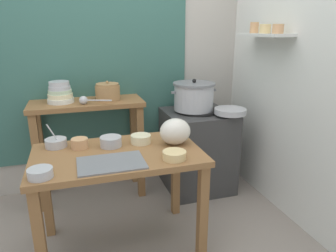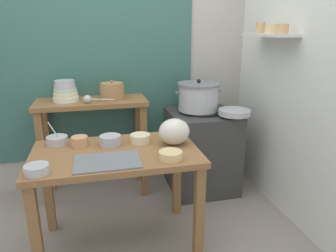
{
  "view_description": "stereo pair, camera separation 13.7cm",
  "coord_description": "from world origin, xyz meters",
  "px_view_note": "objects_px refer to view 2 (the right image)",
  "views": [
    {
      "loc": [
        -0.27,
        -1.87,
        1.5
      ],
      "look_at": [
        0.37,
        0.19,
        0.82
      ],
      "focal_mm": 33.12,
      "sensor_mm": 36.0,
      "label": 1
    },
    {
      "loc": [
        -0.14,
        -1.91,
        1.5
      ],
      "look_at": [
        0.37,
        0.19,
        0.82
      ],
      "focal_mm": 33.12,
      "sensor_mm": 36.0,
      "label": 2
    }
  ],
  "objects_px": {
    "clay_pot": "(112,91)",
    "prep_bowl_4": "(80,141)",
    "plastic_bag": "(174,132)",
    "wide_pan": "(234,112)",
    "back_shelf_table": "(93,124)",
    "stove_block": "(201,150)",
    "prep_bowl_0": "(57,140)",
    "ladle": "(89,99)",
    "bowl_stack_enamel": "(66,92)",
    "steamer_pot": "(198,97)",
    "prep_bowl_1": "(171,155)",
    "serving_tray": "(107,161)",
    "prep_bowl_3": "(140,138)",
    "prep_bowl_5": "(37,169)",
    "prep_table": "(117,166)",
    "prep_bowl_2": "(110,140)"
  },
  "relations": [
    {
      "from": "prep_table",
      "to": "prep_bowl_2",
      "type": "height_order",
      "value": "prep_bowl_2"
    },
    {
      "from": "stove_block",
      "to": "prep_bowl_3",
      "type": "relative_size",
      "value": 5.44
    },
    {
      "from": "stove_block",
      "to": "clay_pot",
      "type": "xyz_separation_m",
      "value": [
        -0.81,
        0.13,
        0.59
      ]
    },
    {
      "from": "prep_bowl_4",
      "to": "serving_tray",
      "type": "bearing_deg",
      "value": -62.01
    },
    {
      "from": "serving_tray",
      "to": "prep_bowl_0",
      "type": "relative_size",
      "value": 2.34
    },
    {
      "from": "stove_block",
      "to": "prep_bowl_4",
      "type": "height_order",
      "value": "prep_bowl_4"
    },
    {
      "from": "serving_tray",
      "to": "wide_pan",
      "type": "bearing_deg",
      "value": 28.96
    },
    {
      "from": "clay_pot",
      "to": "prep_bowl_4",
      "type": "height_order",
      "value": "clay_pot"
    },
    {
      "from": "prep_table",
      "to": "prep_bowl_0",
      "type": "bearing_deg",
      "value": 150.03
    },
    {
      "from": "clay_pot",
      "to": "serving_tray",
      "type": "height_order",
      "value": "clay_pot"
    },
    {
      "from": "plastic_bag",
      "to": "serving_tray",
      "type": "bearing_deg",
      "value": -156.72
    },
    {
      "from": "back_shelf_table",
      "to": "bowl_stack_enamel",
      "type": "xyz_separation_m",
      "value": [
        -0.21,
        0.02,
        0.3
      ]
    },
    {
      "from": "prep_bowl_2",
      "to": "prep_bowl_3",
      "type": "bearing_deg",
      "value": 1.27
    },
    {
      "from": "serving_tray",
      "to": "prep_bowl_3",
      "type": "relative_size",
      "value": 2.79
    },
    {
      "from": "clay_pot",
      "to": "serving_tray",
      "type": "bearing_deg",
      "value": -96.25
    },
    {
      "from": "bowl_stack_enamel",
      "to": "prep_bowl_1",
      "type": "bearing_deg",
      "value": -56.68
    },
    {
      "from": "back_shelf_table",
      "to": "steamer_pot",
      "type": "distance_m",
      "value": 0.98
    },
    {
      "from": "wide_pan",
      "to": "clay_pot",
      "type": "bearing_deg",
      "value": 161.46
    },
    {
      "from": "back_shelf_table",
      "to": "prep_bowl_4",
      "type": "xyz_separation_m",
      "value": [
        -0.09,
        -0.64,
        0.08
      ]
    },
    {
      "from": "serving_tray",
      "to": "wide_pan",
      "type": "height_order",
      "value": "wide_pan"
    },
    {
      "from": "clay_pot",
      "to": "prep_bowl_4",
      "type": "relative_size",
      "value": 1.9
    },
    {
      "from": "serving_tray",
      "to": "prep_bowl_5",
      "type": "bearing_deg",
      "value": -169.87
    },
    {
      "from": "ladle",
      "to": "prep_bowl_3",
      "type": "bearing_deg",
      "value": -58.05
    },
    {
      "from": "stove_block",
      "to": "ladle",
      "type": "xyz_separation_m",
      "value": [
        -1.01,
        0.02,
        0.55
      ]
    },
    {
      "from": "prep_bowl_0",
      "to": "prep_bowl_1",
      "type": "distance_m",
      "value": 0.84
    },
    {
      "from": "stove_block",
      "to": "prep_bowl_0",
      "type": "xyz_separation_m",
      "value": [
        -1.24,
        -0.44,
        0.37
      ]
    },
    {
      "from": "clay_pot",
      "to": "prep_bowl_0",
      "type": "relative_size",
      "value": 1.25
    },
    {
      "from": "bowl_stack_enamel",
      "to": "steamer_pot",
      "type": "bearing_deg",
      "value": -6.19
    },
    {
      "from": "prep_bowl_1",
      "to": "prep_bowl_2",
      "type": "bearing_deg",
      "value": 135.93
    },
    {
      "from": "prep_table",
      "to": "prep_bowl_3",
      "type": "height_order",
      "value": "prep_bowl_3"
    },
    {
      "from": "serving_tray",
      "to": "prep_bowl_0",
      "type": "height_order",
      "value": "prep_bowl_0"
    },
    {
      "from": "stove_block",
      "to": "bowl_stack_enamel",
      "type": "distance_m",
      "value": 1.35
    },
    {
      "from": "ladle",
      "to": "prep_bowl_1",
      "type": "bearing_deg",
      "value": -61.69
    },
    {
      "from": "plastic_bag",
      "to": "prep_bowl_0",
      "type": "xyz_separation_m",
      "value": [
        -0.8,
        0.19,
        -0.06
      ]
    },
    {
      "from": "steamer_pot",
      "to": "bowl_stack_enamel",
      "type": "xyz_separation_m",
      "value": [
        -1.16,
        0.13,
        0.07
      ]
    },
    {
      "from": "plastic_bag",
      "to": "prep_bowl_4",
      "type": "distance_m",
      "value": 0.66
    },
    {
      "from": "prep_bowl_4",
      "to": "prep_table",
      "type": "bearing_deg",
      "value": -32.86
    },
    {
      "from": "prep_bowl_3",
      "to": "prep_bowl_1",
      "type": "bearing_deg",
      "value": -68.14
    },
    {
      "from": "serving_tray",
      "to": "back_shelf_table",
      "type": "bearing_deg",
      "value": 94.66
    },
    {
      "from": "wide_pan",
      "to": "prep_bowl_4",
      "type": "relative_size",
      "value": 2.48
    },
    {
      "from": "prep_bowl_1",
      "to": "prep_bowl_2",
      "type": "height_order",
      "value": "prep_bowl_2"
    },
    {
      "from": "plastic_bag",
      "to": "wide_pan",
      "type": "relative_size",
      "value": 0.78
    },
    {
      "from": "clay_pot",
      "to": "bowl_stack_enamel",
      "type": "height_order",
      "value": "bowl_stack_enamel"
    },
    {
      "from": "stove_block",
      "to": "prep_bowl_0",
      "type": "relative_size",
      "value": 4.57
    },
    {
      "from": "back_shelf_table",
      "to": "stove_block",
      "type": "height_order",
      "value": "back_shelf_table"
    },
    {
      "from": "prep_bowl_0",
      "to": "ladle",
      "type": "bearing_deg",
      "value": 63.59
    },
    {
      "from": "prep_table",
      "to": "ladle",
      "type": "height_order",
      "value": "ladle"
    },
    {
      "from": "steamer_pot",
      "to": "prep_bowl_2",
      "type": "xyz_separation_m",
      "value": [
        -0.83,
        -0.56,
        -0.15
      ]
    },
    {
      "from": "wide_pan",
      "to": "prep_bowl_0",
      "type": "height_order",
      "value": "prep_bowl_0"
    },
    {
      "from": "stove_block",
      "to": "prep_bowl_2",
      "type": "bearing_deg",
      "value": -148.22
    }
  ]
}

